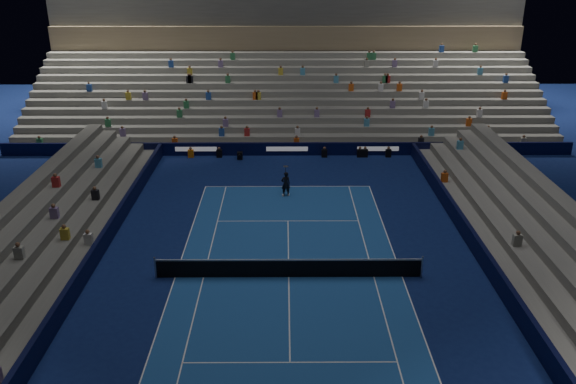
% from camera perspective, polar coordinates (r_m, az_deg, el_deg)
% --- Properties ---
extents(ground, '(90.00, 90.00, 0.00)m').
position_cam_1_polar(ground, '(28.73, 0.07, -8.23)').
color(ground, '#0D194E').
rests_on(ground, ground).
extents(court_surface, '(10.97, 23.77, 0.01)m').
position_cam_1_polar(court_surface, '(28.73, 0.07, -8.22)').
color(court_surface, '#1A4791').
rests_on(court_surface, ground).
extents(sponsor_barrier_far, '(44.00, 0.25, 1.00)m').
position_cam_1_polar(sponsor_barrier_far, '(45.50, -0.09, 4.19)').
color(sponsor_barrier_far, black).
rests_on(sponsor_barrier_far, ground).
extents(sponsor_barrier_east, '(0.25, 37.00, 1.00)m').
position_cam_1_polar(sponsor_barrier_east, '(30.15, 18.98, -6.91)').
color(sponsor_barrier_east, black).
rests_on(sponsor_barrier_east, ground).
extents(sponsor_barrier_west, '(0.25, 37.00, 1.00)m').
position_cam_1_polar(sponsor_barrier_west, '(30.03, -18.92, -7.03)').
color(sponsor_barrier_west, black).
rests_on(sponsor_barrier_west, ground).
extents(grandstand_main, '(44.00, 15.20, 11.20)m').
position_cam_1_polar(grandstand_main, '(53.85, -0.14, 10.19)').
color(grandstand_main, slate).
rests_on(grandstand_main, ground).
extents(grandstand_east, '(5.00, 37.00, 2.50)m').
position_cam_1_polar(grandstand_east, '(31.27, 25.12, -5.94)').
color(grandstand_east, slate).
rests_on(grandstand_east, ground).
extents(grandstand_west, '(5.00, 37.00, 2.50)m').
position_cam_1_polar(grandstand_west, '(31.12, -25.11, -6.08)').
color(grandstand_west, '#5E5E5A').
rests_on(grandstand_west, ground).
extents(tennis_net, '(12.90, 0.10, 1.10)m').
position_cam_1_polar(tennis_net, '(28.48, 0.07, -7.36)').
color(tennis_net, '#B2B2B7').
rests_on(tennis_net, ground).
extents(tennis_player, '(0.67, 0.53, 1.62)m').
position_cam_1_polar(tennis_player, '(37.68, -0.22, 0.79)').
color(tennis_player, black).
rests_on(tennis_player, ground).
extents(broadcast_camera, '(0.40, 0.84, 0.53)m').
position_cam_1_polar(broadcast_camera, '(44.80, -4.67, 3.52)').
color(broadcast_camera, black).
rests_on(broadcast_camera, ground).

